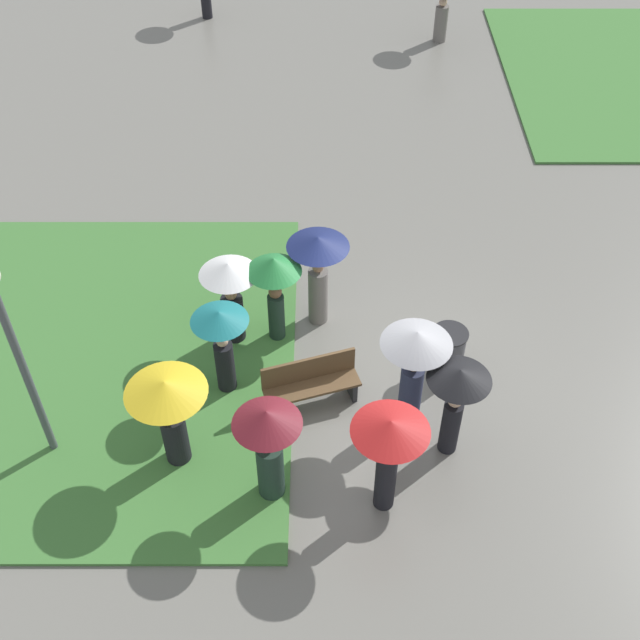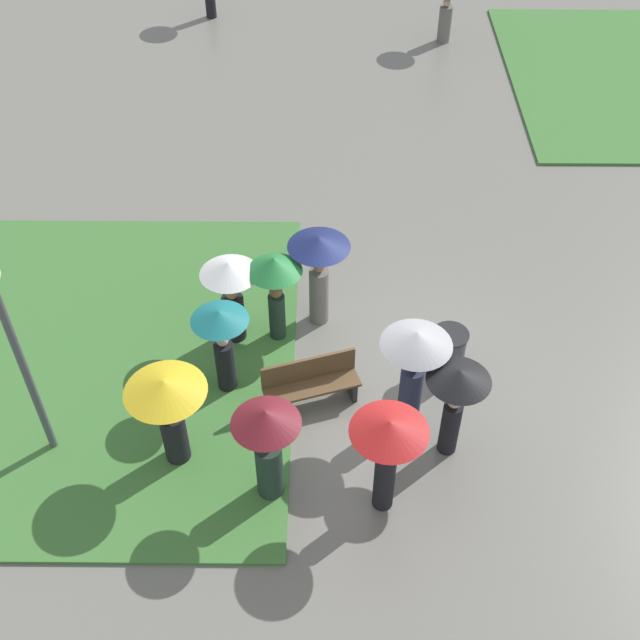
% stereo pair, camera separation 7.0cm
% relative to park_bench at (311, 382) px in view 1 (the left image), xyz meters
% --- Properties ---
extents(ground_plane, '(90.00, 90.00, 0.00)m').
position_rel_park_bench_xyz_m(ground_plane, '(1.39, 0.35, -0.46)').
color(ground_plane, slate).
extents(lawn_patch_near, '(6.76, 7.66, 0.06)m').
position_rel_park_bench_xyz_m(lawn_patch_near, '(-3.68, 0.87, -0.43)').
color(lawn_patch_near, '#427A38').
rests_on(lawn_patch_near, ground_plane).
extents(lawn_patch_far, '(6.42, 8.08, 0.06)m').
position_rel_park_bench_xyz_m(lawn_patch_far, '(8.23, 10.93, -0.43)').
color(lawn_patch_far, '#427A38').
rests_on(lawn_patch_far, ground_plane).
extents(park_bench, '(1.62, 0.88, 0.90)m').
position_rel_park_bench_xyz_m(park_bench, '(0.00, 0.00, 0.00)').
color(park_bench, brown).
rests_on(park_bench, ground_plane).
extents(lamp_post, '(0.32, 0.32, 3.77)m').
position_rel_park_bench_xyz_m(lamp_post, '(-4.00, -0.97, 2.01)').
color(lamp_post, '#474C51').
rests_on(lamp_post, ground_plane).
extents(trash_bin, '(0.61, 0.61, 0.89)m').
position_rel_park_bench_xyz_m(trash_bin, '(2.28, 0.69, -0.01)').
color(trash_bin, '#4C4C51').
rests_on(trash_bin, ground_plane).
extents(crowd_person_maroon, '(0.97, 0.97, 1.91)m').
position_rel_park_bench_xyz_m(crowd_person_maroon, '(-0.56, -1.76, 0.81)').
color(crowd_person_maroon, '#1E3328').
rests_on(crowd_person_maroon, ground_plane).
extents(crowd_person_teal, '(0.91, 0.91, 1.77)m').
position_rel_park_bench_xyz_m(crowd_person_teal, '(-1.39, 0.27, 0.75)').
color(crowd_person_teal, black).
rests_on(crowd_person_teal, ground_plane).
extents(crowd_person_green, '(0.93, 0.93, 1.84)m').
position_rel_park_bench_xyz_m(crowd_person_green, '(-0.60, 1.45, 0.91)').
color(crowd_person_green, '#1E3328').
rests_on(crowd_person_green, ground_plane).
extents(crowd_person_red, '(1.09, 1.09, 1.93)m').
position_rel_park_bench_xyz_m(crowd_person_red, '(1.09, -1.94, 0.97)').
color(crowd_person_red, black).
rests_on(crowd_person_red, ground_plane).
extents(crowd_person_navy, '(1.07, 1.07, 1.89)m').
position_rel_park_bench_xyz_m(crowd_person_navy, '(0.12, 1.92, 0.87)').
color(crowd_person_navy, slate).
rests_on(crowd_person_navy, ground_plane).
extents(crowd_person_black, '(0.95, 0.95, 1.82)m').
position_rel_park_bench_xyz_m(crowd_person_black, '(2.14, -0.94, 0.85)').
color(crowd_person_black, black).
rests_on(crowd_person_black, ground_plane).
extents(crowd_person_grey, '(1.08, 1.08, 2.00)m').
position_rel_park_bench_xyz_m(crowd_person_grey, '(1.56, -0.37, 0.96)').
color(crowd_person_grey, '#282D47').
rests_on(crowd_person_grey, ground_plane).
extents(crowd_person_white, '(0.99, 0.99, 1.74)m').
position_rel_park_bench_xyz_m(crowd_person_white, '(-1.35, 1.43, 0.72)').
color(crowd_person_white, black).
rests_on(crowd_person_white, ground_plane).
extents(crowd_person_yellow, '(1.20, 1.20, 1.80)m').
position_rel_park_bench_xyz_m(crowd_person_yellow, '(-2.02, -1.15, 0.85)').
color(crowd_person_yellow, black).
rests_on(crowd_person_yellow, ground_plane).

